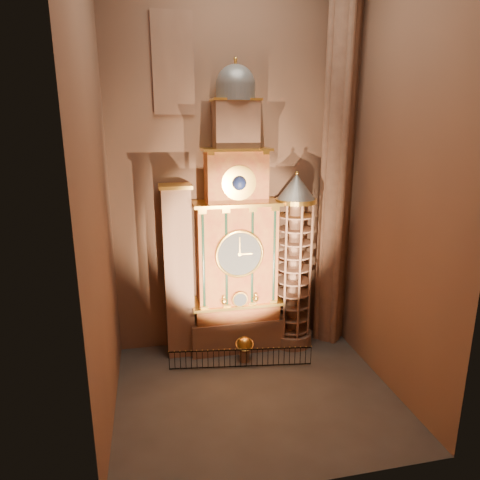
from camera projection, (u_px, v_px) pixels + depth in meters
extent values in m
plane|color=#383330|center=(256.00, 393.00, 22.00)|extent=(14.00, 14.00, 0.00)
plane|color=#886149|center=(232.00, 167.00, 24.81)|extent=(22.00, 0.00, 22.00)
plane|color=#886149|center=(95.00, 183.00, 17.74)|extent=(0.00, 22.00, 22.00)
plane|color=#886149|center=(399.00, 175.00, 20.55)|extent=(0.00, 22.00, 22.00)
cube|color=#8C634C|center=(236.00, 331.00, 26.47)|extent=(5.60, 2.20, 2.00)
cube|color=maroon|center=(236.00, 309.00, 26.08)|extent=(5.00, 2.00, 1.00)
cube|color=#F1BC47|center=(236.00, 301.00, 25.89)|extent=(5.40, 2.30, 0.18)
cube|color=maroon|center=(236.00, 254.00, 25.17)|extent=(4.60, 2.00, 6.00)
cylinder|color=black|center=(203.00, 261.00, 23.94)|extent=(0.32, 0.32, 5.60)
cylinder|color=black|center=(226.00, 259.00, 24.20)|extent=(0.32, 0.32, 5.60)
cylinder|color=black|center=(252.00, 257.00, 24.50)|extent=(0.32, 0.32, 5.60)
cylinder|color=black|center=(274.00, 256.00, 24.76)|extent=(0.32, 0.32, 5.60)
cube|color=#F1BC47|center=(236.00, 203.00, 24.33)|extent=(5.00, 2.25, 0.18)
cylinder|color=#2D3033|center=(240.00, 254.00, 24.13)|extent=(2.60, 0.12, 2.60)
torus|color=#F1BC47|center=(240.00, 254.00, 24.09)|extent=(2.80, 0.16, 2.80)
cylinder|color=#F1BC47|center=(240.00, 299.00, 24.69)|extent=(0.90, 0.10, 0.90)
sphere|color=#F1BC47|center=(224.00, 301.00, 24.56)|extent=(0.36, 0.36, 0.36)
sphere|color=#F1BC47|center=(256.00, 299.00, 24.94)|extent=(0.36, 0.36, 0.36)
cube|color=maroon|center=(236.00, 177.00, 24.00)|extent=(3.40, 1.80, 3.00)
sphere|color=#0C1C40|center=(239.00, 183.00, 23.19)|extent=(0.80, 0.80, 0.80)
cube|color=#F1BC47|center=(236.00, 149.00, 23.55)|extent=(3.80, 2.00, 0.15)
cube|color=#8C634C|center=(236.00, 126.00, 23.27)|extent=(2.40, 1.60, 2.60)
sphere|color=slate|center=(236.00, 85.00, 22.72)|extent=(2.10, 2.10, 2.10)
cylinder|color=#F1BC47|center=(235.00, 67.00, 22.49)|extent=(0.14, 0.14, 0.80)
cube|color=#8C634C|center=(179.00, 274.00, 24.74)|extent=(1.60, 1.40, 10.00)
cube|color=#F1BC47|center=(180.00, 309.00, 24.87)|extent=(1.35, 0.10, 2.10)
cube|color=#501E15|center=(180.00, 309.00, 24.81)|extent=(1.05, 0.04, 1.75)
cube|color=#F1BC47|center=(179.00, 266.00, 24.19)|extent=(1.35, 0.10, 2.10)
cube|color=#501E15|center=(179.00, 267.00, 24.14)|extent=(1.05, 0.04, 1.75)
cube|color=#F1BC47|center=(177.00, 222.00, 23.52)|extent=(1.35, 0.10, 2.10)
cube|color=#501E15|center=(177.00, 222.00, 23.46)|extent=(1.05, 0.04, 1.75)
cube|color=#F1BC47|center=(175.00, 186.00, 23.42)|extent=(1.80, 1.60, 0.20)
cylinder|color=#8C634C|center=(291.00, 337.00, 27.04)|extent=(2.50, 2.50, 0.80)
cylinder|color=#8C634C|center=(294.00, 269.00, 25.87)|extent=(0.70, 0.70, 8.20)
cylinder|color=#F1BC47|center=(296.00, 201.00, 24.78)|extent=(2.40, 2.40, 0.25)
cone|color=slate|center=(296.00, 187.00, 24.57)|extent=(2.30, 2.30, 1.50)
sphere|color=#F1BC47|center=(297.00, 173.00, 24.36)|extent=(0.20, 0.20, 0.20)
cylinder|color=#8C634C|center=(337.00, 166.00, 25.09)|extent=(1.60, 1.60, 22.00)
cylinder|color=#8C634C|center=(350.00, 166.00, 25.25)|extent=(0.44, 0.44, 22.00)
cylinder|color=#8C634C|center=(325.00, 167.00, 24.93)|extent=(0.44, 0.44, 22.00)
cylinder|color=#8C634C|center=(332.00, 165.00, 25.84)|extent=(0.44, 0.44, 22.00)
cylinder|color=#8C634C|center=(343.00, 168.00, 24.33)|extent=(0.44, 0.44, 22.00)
cube|color=navy|center=(173.00, 64.00, 22.68)|extent=(2.00, 0.10, 5.00)
cube|color=#8C634C|center=(173.00, 63.00, 22.63)|extent=(2.20, 0.06, 5.20)
cylinder|color=#8C634C|center=(245.00, 356.00, 24.92)|extent=(0.57, 0.57, 0.67)
sphere|color=gold|center=(245.00, 344.00, 24.72)|extent=(0.86, 0.86, 0.86)
torus|color=gold|center=(245.00, 344.00, 24.72)|extent=(1.16, 1.11, 0.46)
cube|color=black|center=(241.00, 350.00, 24.00)|extent=(7.97, 1.17, 0.05)
cube|color=black|center=(241.00, 366.00, 24.27)|extent=(7.97, 1.17, 0.05)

